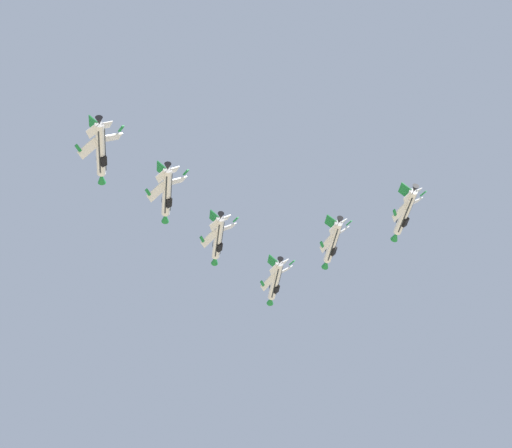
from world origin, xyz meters
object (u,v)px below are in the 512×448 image
at_px(fighter_jet_lead, 275,281).
at_px(fighter_jet_right_wing, 332,243).
at_px(fighter_jet_trail_slot, 100,151).
at_px(fighter_jet_left_wing, 218,239).
at_px(fighter_jet_right_outer, 405,213).
at_px(fighter_jet_left_outer, 166,193).

height_order(fighter_jet_lead, fighter_jet_right_wing, fighter_jet_right_wing).
distance_m(fighter_jet_right_wing, fighter_jet_trail_slot, 52.48).
relative_size(fighter_jet_left_wing, fighter_jet_right_outer, 1.00).
relative_size(fighter_jet_lead, fighter_jet_left_wing, 1.00).
xyz_separation_m(fighter_jet_left_outer, fighter_jet_right_outer, (48.01, 8.36, 1.04)).
relative_size(fighter_jet_lead, fighter_jet_left_outer, 1.00).
xyz_separation_m(fighter_jet_lead, fighter_jet_trail_slot, (-31.85, -37.48, 1.76)).
bearing_deg(fighter_jet_left_outer, fighter_jet_trail_slot, -142.37).
xyz_separation_m(fighter_jet_lead, fighter_jet_left_wing, (-12.01, -11.61, 2.59)).
xyz_separation_m(fighter_jet_left_wing, fighter_jet_left_outer, (-9.05, -14.33, -0.57)).
relative_size(fighter_jet_right_outer, fighter_jet_trail_slot, 1.00).
relative_size(fighter_jet_lead, fighter_jet_right_outer, 1.00).
bearing_deg(fighter_jet_left_outer, fighter_jet_lead, 41.64).
relative_size(fighter_jet_right_wing, fighter_jet_left_outer, 1.00).
height_order(fighter_jet_left_wing, fighter_jet_left_outer, fighter_jet_left_wing).
distance_m(fighter_jet_right_wing, fighter_jet_left_outer, 37.40).
distance_m(fighter_jet_lead, fighter_jet_trail_slot, 49.22).
distance_m(fighter_jet_left_wing, fighter_jet_right_outer, 39.41).
distance_m(fighter_jet_left_outer, fighter_jet_right_outer, 48.74).
bearing_deg(fighter_jet_right_outer, fighter_jet_trail_slot, -170.60).
xyz_separation_m(fighter_jet_lead, fighter_jet_left_outer, (-21.06, -25.94, 2.02)).
bearing_deg(fighter_jet_right_outer, fighter_jet_left_outer, -179.42).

